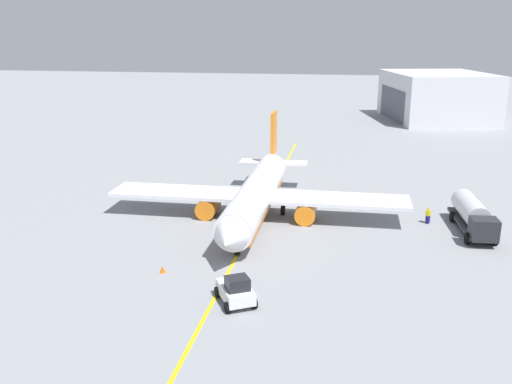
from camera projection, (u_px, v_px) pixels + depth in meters
ground_plane at (256, 219)px, 59.58m from camera, size 400.00×400.00×0.00m
airplane at (257, 195)px, 59.38m from camera, size 30.83×31.53×9.46m
fuel_tanker at (473, 215)px, 55.60m from camera, size 10.35×3.33×3.15m
pushback_tug at (236, 290)px, 41.11m from camera, size 4.12×3.68×2.20m
refueling_worker at (428, 216)px, 58.17m from camera, size 0.63×0.57×1.71m
safety_cone_nose at (163, 269)px, 46.52m from camera, size 0.50×0.50×0.56m
distant_hangar at (437, 96)px, 123.59m from camera, size 28.23×24.59×10.24m
taxi_line_marking at (256, 219)px, 59.58m from camera, size 83.43×0.90×0.01m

